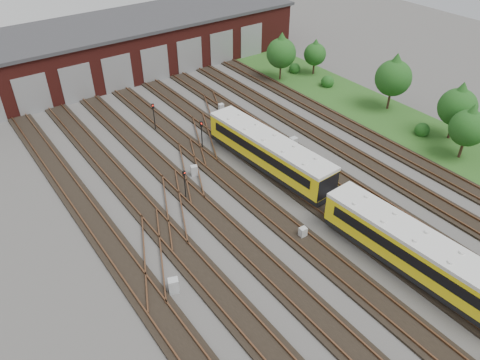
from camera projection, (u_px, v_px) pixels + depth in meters
ground at (330, 237)px, 35.75m from camera, size 120.00×120.00×0.00m
track_network at (323, 232)px, 36.00m from camera, size 30.40×70.00×0.33m
maintenance_shed at (112, 48)px, 60.26m from camera, size 51.00×12.50×6.35m
grass_verge at (389, 118)px, 51.41m from camera, size 8.00×55.00×0.05m
metro_train at (416, 253)px, 31.74m from camera, size 3.37×46.47×2.97m
signal_mast_0 at (185, 181)px, 38.63m from camera, size 0.27×0.25×2.80m
signal_mast_1 at (202, 132)px, 44.89m from camera, size 0.31×0.29×3.13m
signal_mast_2 at (154, 114)px, 48.01m from camera, size 0.30×0.29×3.10m
signal_mast_3 at (243, 140)px, 43.82m from camera, size 0.26×0.25×3.06m
relay_cabinet_0 at (174, 286)px, 31.03m from camera, size 0.83×0.76×1.12m
relay_cabinet_1 at (194, 171)px, 42.21m from camera, size 0.72×0.66×0.98m
relay_cabinet_2 at (303, 233)px, 35.46m from camera, size 0.58×0.49×0.91m
relay_cabinet_3 at (293, 143)px, 46.03m from camera, size 0.71×0.60×1.14m
relay_cabinet_4 at (221, 108)px, 52.50m from camera, size 0.61×0.53×0.92m
tree_0 at (281, 50)px, 57.72m from camera, size 3.69×3.69×6.11m
tree_1 at (315, 52)px, 59.70m from camera, size 2.84×2.84×4.71m
tree_2 at (394, 74)px, 50.83m from camera, size 3.96×3.96×6.57m
tree_3 at (469, 124)px, 42.81m from camera, size 3.41×3.41×5.65m
tree_4 at (459, 103)px, 45.56m from camera, size 3.74×3.74×6.19m
bush_0 at (423, 128)px, 48.05m from camera, size 1.52×1.52×1.52m
bush_1 at (295, 67)px, 61.46m from camera, size 1.48×1.48×1.48m
bush_2 at (328, 80)px, 57.84m from camera, size 1.61×1.61×1.61m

